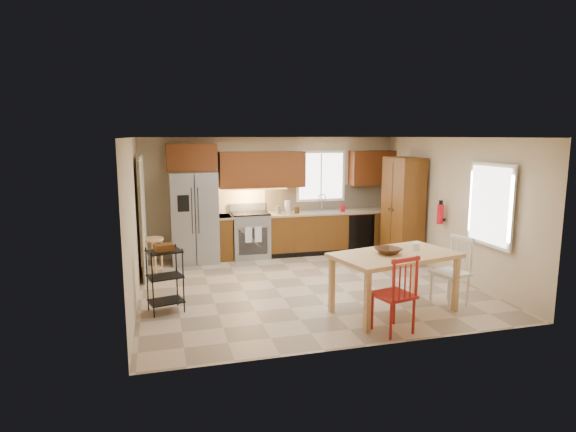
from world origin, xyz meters
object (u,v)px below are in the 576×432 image
(soap_bottle, at_px, (343,207))
(chair_red, at_px, (393,294))
(dining_table, at_px, (394,283))
(bar_stool, at_px, (154,259))
(table_jar, at_px, (415,248))
(table_bowl, at_px, (388,254))
(utility_cart, at_px, (165,280))
(refrigerator, at_px, (194,217))
(chair_white, at_px, (450,272))
(pantry, at_px, (403,209))
(fire_extinguisher, at_px, (440,214))
(range_stove, at_px, (250,236))

(soap_bottle, relative_size, chair_red, 0.19)
(soap_bottle, height_order, dining_table, soap_bottle)
(chair_red, bearing_deg, soap_bottle, 63.88)
(bar_stool, bearing_deg, table_jar, -26.98)
(dining_table, relative_size, table_bowl, 4.94)
(bar_stool, xyz_separation_m, utility_cart, (0.17, -1.67, 0.10))
(utility_cart, bearing_deg, dining_table, -29.35)
(refrigerator, bearing_deg, chair_red, -62.73)
(chair_white, height_order, table_jar, chair_white)
(chair_red, relative_size, chair_white, 1.00)
(pantry, relative_size, fire_extinguisher, 5.83)
(fire_extinguisher, distance_m, chair_white, 1.90)
(chair_red, height_order, utility_cart, chair_red)
(soap_bottle, height_order, chair_white, soap_bottle)
(chair_white, bearing_deg, table_jar, 70.71)
(soap_bottle, distance_m, pantry, 1.31)
(table_bowl, bearing_deg, fire_extinguisher, 41.40)
(range_stove, height_order, bar_stool, range_stove)
(fire_extinguisher, relative_size, dining_table, 0.20)
(utility_cart, bearing_deg, table_bowl, -29.86)
(pantry, xyz_separation_m, chair_red, (-1.92, -3.36, -0.53))
(chair_white, bearing_deg, chair_red, 105.04)
(refrigerator, distance_m, fire_extinguisher, 4.76)
(pantry, height_order, fire_extinguisher, pantry)
(chair_red, bearing_deg, table_jar, 32.72)
(dining_table, distance_m, chair_red, 0.74)
(refrigerator, distance_m, utility_cart, 2.87)
(bar_stool, distance_m, utility_cart, 1.69)
(table_jar, bearing_deg, soap_bottle, 86.12)
(dining_table, distance_m, utility_cart, 3.30)
(pantry, height_order, table_jar, pantry)
(fire_extinguisher, relative_size, table_bowl, 1.01)
(refrigerator, bearing_deg, dining_table, -54.85)
(dining_table, bearing_deg, refrigerator, 111.89)
(table_bowl, bearing_deg, soap_bottle, 78.54)
(refrigerator, distance_m, soap_bottle, 3.18)
(dining_table, distance_m, bar_stool, 4.21)
(fire_extinguisher, xyz_separation_m, chair_red, (-2.12, -2.31, -0.58))
(pantry, distance_m, bar_stool, 4.98)
(fire_extinguisher, distance_m, bar_stool, 5.26)
(refrigerator, relative_size, table_bowl, 5.12)
(pantry, distance_m, utility_cart, 5.13)
(soap_bottle, xyz_separation_m, utility_cart, (-3.81, -2.74, -0.52))
(pantry, relative_size, table_bowl, 5.91)
(bar_stool, bearing_deg, fire_extinguisher, -3.73)
(refrigerator, distance_m, range_stove, 1.24)
(soap_bottle, distance_m, table_jar, 3.51)
(dining_table, bearing_deg, table_bowl, 166.73)
(refrigerator, relative_size, pantry, 0.87)
(refrigerator, height_order, chair_white, refrigerator)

